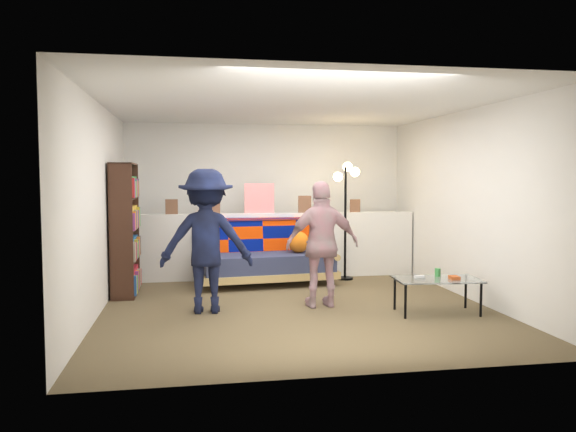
% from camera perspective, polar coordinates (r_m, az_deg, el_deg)
% --- Properties ---
extents(ground, '(5.00, 5.00, 0.00)m').
position_cam_1_polar(ground, '(6.92, 0.57, -8.94)').
color(ground, brown).
rests_on(ground, ground).
extents(room_shell, '(4.60, 5.05, 2.45)m').
position_cam_1_polar(room_shell, '(7.20, -0.10, 4.97)').
color(room_shell, silver).
rests_on(room_shell, ground).
extents(half_wall_ledge, '(4.45, 0.15, 1.00)m').
position_cam_1_polar(half_wall_ledge, '(8.58, -1.60, -3.02)').
color(half_wall_ledge, silver).
rests_on(half_wall_ledge, ground).
extents(ledge_decor, '(2.97, 0.02, 0.45)m').
position_cam_1_polar(ledge_decor, '(8.47, -3.11, 1.48)').
color(ledge_decor, brown).
rests_on(ledge_decor, half_wall_ledge).
extents(futon_sofa, '(2.03, 1.11, 0.84)m').
position_cam_1_polar(futon_sofa, '(8.16, -2.15, -4.17)').
color(futon_sofa, tan).
rests_on(futon_sofa, ground).
extents(bookshelf, '(0.29, 0.86, 1.73)m').
position_cam_1_polar(bookshelf, '(7.68, -16.24, -1.71)').
color(bookshelf, '#321A10').
rests_on(bookshelf, ground).
extents(coffee_table, '(0.99, 0.60, 0.49)m').
position_cam_1_polar(coffee_table, '(6.62, 14.95, -6.37)').
color(coffee_table, black).
rests_on(coffee_table, ground).
extents(floor_lamp, '(0.36, 0.33, 1.77)m').
position_cam_1_polar(floor_lamp, '(8.48, 5.94, 1.99)').
color(floor_lamp, black).
rests_on(floor_lamp, ground).
extents(person_left, '(1.10, 0.69, 1.64)m').
position_cam_1_polar(person_left, '(6.47, -8.31, -2.52)').
color(person_left, black).
rests_on(person_left, ground).
extents(person_right, '(0.89, 0.40, 1.50)m').
position_cam_1_polar(person_right, '(6.67, 3.52, -2.88)').
color(person_right, pink).
rests_on(person_right, ground).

